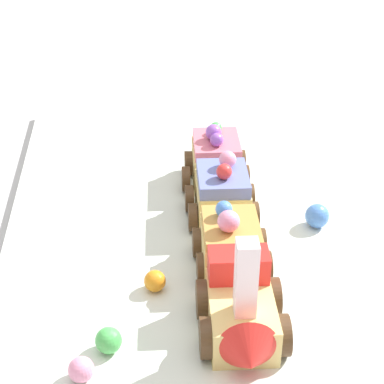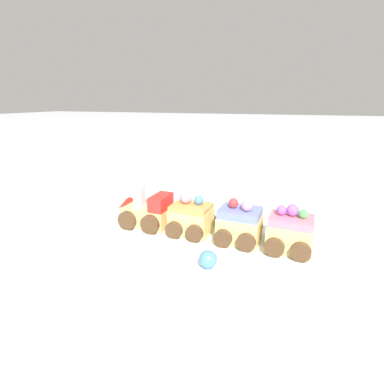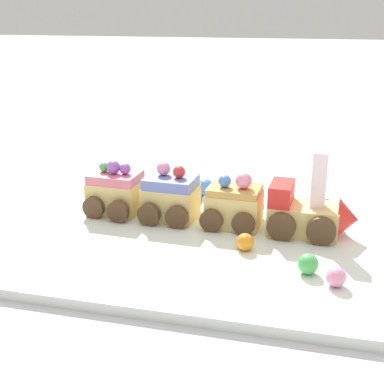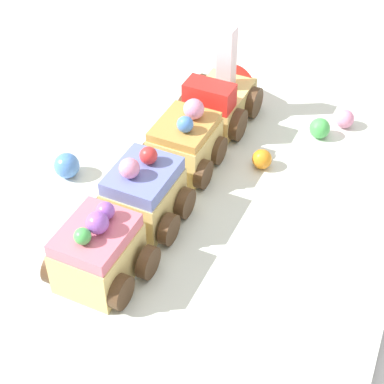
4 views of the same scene
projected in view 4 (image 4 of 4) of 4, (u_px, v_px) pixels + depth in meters
ground_plane at (203, 194)px, 0.65m from camera, size 10.00×10.00×0.00m
display_board at (203, 190)px, 0.65m from camera, size 0.74×0.40×0.01m
cake_train_locomotive at (222, 97)px, 0.72m from camera, size 0.11×0.08×0.11m
cake_car_caramel at (185, 144)px, 0.65m from camera, size 0.07×0.08×0.07m
cake_car_blueberry at (144, 195)px, 0.59m from camera, size 0.07×0.08×0.08m
cake_car_strawberry at (98, 253)px, 0.54m from camera, size 0.07×0.08×0.07m
gumball_green at (320, 128)px, 0.70m from camera, size 0.02×0.02×0.02m
gumball_blue at (67, 165)px, 0.65m from camera, size 0.03×0.03×0.03m
gumball_pink at (345, 119)px, 0.71m from camera, size 0.02×0.02×0.02m
gumball_orange at (262, 159)px, 0.66m from camera, size 0.02×0.02×0.02m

